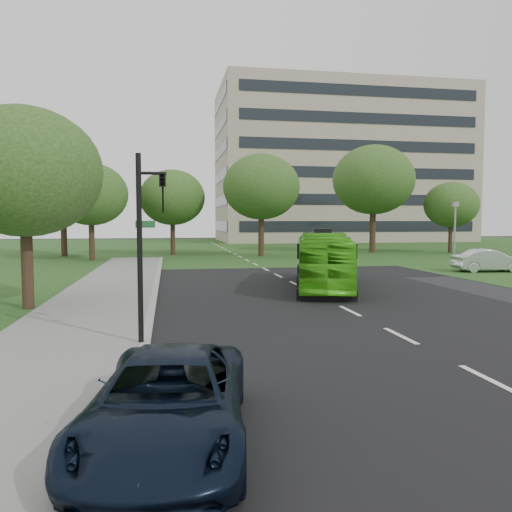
# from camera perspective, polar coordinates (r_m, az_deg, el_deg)

# --- Properties ---
(ground) EXTENTS (160.00, 160.00, 0.00)m
(ground) POSITION_cam_1_polar(r_m,az_deg,el_deg) (20.39, 8.70, -5.28)
(ground) COLOR black
(ground) RESTS_ON ground
(street_surfaces) EXTENTS (120.00, 120.00, 0.15)m
(street_surfaces) POSITION_cam_1_polar(r_m,az_deg,el_deg) (42.38, -1.68, -0.39)
(street_surfaces) COLOR black
(street_surfaces) RESTS_ON ground
(office_building) EXTENTS (40.10, 20.10, 25.00)m
(office_building) POSITION_cam_1_polar(r_m,az_deg,el_deg) (86.36, 9.45, 10.08)
(office_building) COLOR tan
(office_building) RESTS_ON ground
(tree_park_a) EXTENTS (6.08, 6.08, 8.08)m
(tree_park_a) POSITION_cam_1_polar(r_m,az_deg,el_deg) (43.73, -18.36, 6.70)
(tree_park_a) COLOR black
(tree_park_a) RESTS_ON ground
(tree_park_b) EXTENTS (6.25, 6.25, 8.20)m
(tree_park_b) POSITION_cam_1_polar(r_m,az_deg,el_deg) (48.75, -9.54, 6.60)
(tree_park_b) COLOR black
(tree_park_b) RESTS_ON ground
(tree_park_c) EXTENTS (7.14, 7.14, 9.49)m
(tree_park_c) POSITION_cam_1_polar(r_m,az_deg,el_deg) (46.59, 0.60, 7.89)
(tree_park_c) COLOR black
(tree_park_c) RESTS_ON ground
(tree_park_d) EXTENTS (8.40, 8.40, 11.11)m
(tree_park_d) POSITION_cam_1_polar(r_m,az_deg,el_deg) (53.48, 13.27, 8.45)
(tree_park_d) COLOR black
(tree_park_d) RESTS_ON ground
(tree_park_e) EXTENTS (5.47, 5.47, 7.29)m
(tree_park_e) POSITION_cam_1_polar(r_m,az_deg,el_deg) (55.16, 21.42, 5.47)
(tree_park_e) COLOR black
(tree_park_e) RESTS_ON ground
(tree_park_f) EXTENTS (7.22, 7.22, 9.63)m
(tree_park_f) POSITION_cam_1_polar(r_m,az_deg,el_deg) (49.69, -21.23, 7.51)
(tree_park_f) COLOR black
(tree_park_f) RESTS_ON ground
(tree_side_near) EXTENTS (5.62, 5.62, 7.46)m
(tree_side_near) POSITION_cam_1_polar(r_m,az_deg,el_deg) (20.39, -24.97, 8.67)
(tree_side_near) COLOR black
(tree_side_near) RESTS_ON ground
(bus) EXTENTS (4.72, 9.99, 2.71)m
(bus) POSITION_cam_1_polar(r_m,az_deg,el_deg) (24.77, 7.61, -0.47)
(bus) COLOR #3CAE14
(bus) RESTS_ON ground
(sedan) EXTENTS (4.59, 2.01, 1.47)m
(sedan) POSITION_cam_1_polar(r_m,az_deg,el_deg) (35.60, 25.03, -0.47)
(sedan) COLOR silver
(sedan) RESTS_ON ground
(suv) EXTENTS (2.84, 5.04, 1.33)m
(suv) POSITION_cam_1_polar(r_m,az_deg,el_deg) (7.62, -9.98, -16.08)
(suv) COLOR black
(suv) RESTS_ON ground
(traffic_light) EXTENTS (0.80, 0.22, 4.99)m
(traffic_light) POSITION_cam_1_polar(r_m,az_deg,el_deg) (13.08, -12.49, 2.41)
(traffic_light) COLOR black
(traffic_light) RESTS_ON ground
(camera_pole) EXTENTS (0.44, 0.40, 4.66)m
(camera_pole) POSITION_cam_1_polar(r_m,az_deg,el_deg) (39.01, 21.78, 3.33)
(camera_pole) COLOR gray
(camera_pole) RESTS_ON ground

